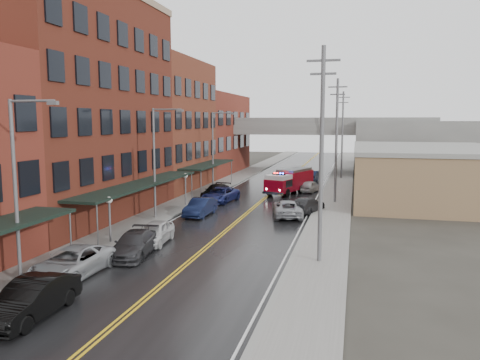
# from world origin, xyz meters

# --- Properties ---
(road) EXTENTS (11.00, 160.00, 0.02)m
(road) POSITION_xyz_m (0.00, 30.00, 0.01)
(road) COLOR black
(road) RESTS_ON ground
(sidewalk_left) EXTENTS (3.00, 160.00, 0.15)m
(sidewalk_left) POSITION_xyz_m (-7.30, 30.00, 0.07)
(sidewalk_left) COLOR slate
(sidewalk_left) RESTS_ON ground
(sidewalk_right) EXTENTS (3.00, 160.00, 0.15)m
(sidewalk_right) POSITION_xyz_m (7.30, 30.00, 0.07)
(sidewalk_right) COLOR slate
(sidewalk_right) RESTS_ON ground
(curb_left) EXTENTS (0.30, 160.00, 0.15)m
(curb_left) POSITION_xyz_m (-5.65, 30.00, 0.07)
(curb_left) COLOR gray
(curb_left) RESTS_ON ground
(curb_right) EXTENTS (0.30, 160.00, 0.15)m
(curb_right) POSITION_xyz_m (5.65, 30.00, 0.07)
(curb_right) COLOR gray
(curb_right) RESTS_ON ground
(brick_building_b) EXTENTS (9.00, 20.00, 18.00)m
(brick_building_b) POSITION_xyz_m (-13.30, 23.00, 9.00)
(brick_building_b) COLOR #4E1D14
(brick_building_b) RESTS_ON ground
(brick_building_c) EXTENTS (9.00, 15.00, 15.00)m
(brick_building_c) POSITION_xyz_m (-13.30, 40.50, 7.50)
(brick_building_c) COLOR brown
(brick_building_c) RESTS_ON ground
(brick_building_far) EXTENTS (9.00, 20.00, 12.00)m
(brick_building_far) POSITION_xyz_m (-13.30, 58.00, 6.00)
(brick_building_far) COLOR maroon
(brick_building_far) RESTS_ON ground
(tan_building) EXTENTS (14.00, 22.00, 5.00)m
(tan_building) POSITION_xyz_m (16.00, 40.00, 2.50)
(tan_building) COLOR olive
(tan_building) RESTS_ON ground
(right_far_block) EXTENTS (18.00, 30.00, 8.00)m
(right_far_block) POSITION_xyz_m (18.00, 70.00, 4.00)
(right_far_block) COLOR slate
(right_far_block) RESTS_ON ground
(awning_1) EXTENTS (2.60, 18.00, 3.09)m
(awning_1) POSITION_xyz_m (-7.49, 23.00, 2.99)
(awning_1) COLOR black
(awning_1) RESTS_ON ground
(awning_2) EXTENTS (2.60, 13.00, 3.09)m
(awning_2) POSITION_xyz_m (-7.49, 40.50, 2.99)
(awning_2) COLOR black
(awning_2) RESTS_ON ground
(globe_lamp_1) EXTENTS (0.44, 0.44, 3.12)m
(globe_lamp_1) POSITION_xyz_m (-6.40, 16.00, 2.31)
(globe_lamp_1) COLOR #59595B
(globe_lamp_1) RESTS_ON ground
(globe_lamp_2) EXTENTS (0.44, 0.44, 3.12)m
(globe_lamp_2) POSITION_xyz_m (-6.40, 30.00, 2.31)
(globe_lamp_2) COLOR #59595B
(globe_lamp_2) RESTS_ON ground
(street_lamp_0) EXTENTS (2.64, 0.22, 9.00)m
(street_lamp_0) POSITION_xyz_m (-6.55, 8.00, 5.19)
(street_lamp_0) COLOR #59595B
(street_lamp_0) RESTS_ON ground
(street_lamp_1) EXTENTS (2.64, 0.22, 9.00)m
(street_lamp_1) POSITION_xyz_m (-6.55, 24.00, 5.19)
(street_lamp_1) COLOR #59595B
(street_lamp_1) RESTS_ON ground
(street_lamp_2) EXTENTS (2.64, 0.22, 9.00)m
(street_lamp_2) POSITION_xyz_m (-6.55, 40.00, 5.19)
(street_lamp_2) COLOR #59595B
(street_lamp_2) RESTS_ON ground
(utility_pole_0) EXTENTS (1.80, 0.24, 12.00)m
(utility_pole_0) POSITION_xyz_m (7.20, 15.00, 6.31)
(utility_pole_0) COLOR #59595B
(utility_pole_0) RESTS_ON ground
(utility_pole_1) EXTENTS (1.80, 0.24, 12.00)m
(utility_pole_1) POSITION_xyz_m (7.20, 35.00, 6.31)
(utility_pole_1) COLOR #59595B
(utility_pole_1) RESTS_ON ground
(utility_pole_2) EXTENTS (1.80, 0.24, 12.00)m
(utility_pole_2) POSITION_xyz_m (7.20, 55.00, 6.31)
(utility_pole_2) COLOR #59595B
(utility_pole_2) RESTS_ON ground
(overpass) EXTENTS (40.00, 10.00, 7.50)m
(overpass) POSITION_xyz_m (0.00, 62.00, 5.99)
(overpass) COLOR slate
(overpass) RESTS_ON ground
(fire_truck) EXTENTS (4.81, 7.72, 2.69)m
(fire_truck) POSITION_xyz_m (2.02, 40.18, 1.46)
(fire_truck) COLOR maroon
(fire_truck) RESTS_ON ground
(parked_car_left_1) EXTENTS (1.80, 4.87, 1.59)m
(parked_car_left_1) POSITION_xyz_m (-3.60, 4.70, 0.80)
(parked_car_left_1) COLOR black
(parked_car_left_1) RESTS_ON ground
(parked_car_left_2) EXTENTS (2.55, 5.38, 1.48)m
(parked_car_left_2) POSITION_xyz_m (-5.00, 9.62, 0.74)
(parked_car_left_2) COLOR #94979B
(parked_car_left_2) RESTS_ON ground
(parked_car_left_3) EXTENTS (2.63, 5.14, 1.43)m
(parked_car_left_3) POSITION_xyz_m (-3.60, 13.79, 0.71)
(parked_car_left_3) COLOR #29292C
(parked_car_left_3) RESTS_ON ground
(parked_car_left_4) EXTENTS (2.11, 4.42, 1.46)m
(parked_car_left_4) POSITION_xyz_m (-3.60, 16.80, 0.73)
(parked_car_left_4) COLOR silver
(parked_car_left_4) RESTS_ON ground
(parked_car_left_5) EXTENTS (1.76, 4.58, 1.49)m
(parked_car_left_5) POSITION_xyz_m (-3.60, 26.06, 0.75)
(parked_car_left_5) COLOR #0E1634
(parked_car_left_5) RESTS_ON ground
(parked_car_left_6) EXTENTS (3.10, 5.50, 1.45)m
(parked_car_left_6) POSITION_xyz_m (-3.86, 33.04, 0.73)
(parked_car_left_6) COLOR navy
(parked_car_left_6) RESTS_ON ground
(parked_car_left_7) EXTENTS (2.33, 4.99, 1.41)m
(parked_car_left_7) POSITION_xyz_m (-5.00, 35.22, 0.70)
(parked_car_left_7) COLOR black
(parked_car_left_7) RESTS_ON ground
(parked_car_right_0) EXTENTS (3.35, 5.50, 1.42)m
(parked_car_right_0) POSITION_xyz_m (3.60, 27.40, 0.71)
(parked_car_right_0) COLOR gray
(parked_car_right_0) RESTS_ON ground
(parked_car_right_1) EXTENTS (3.25, 5.05, 1.36)m
(parked_car_right_1) POSITION_xyz_m (5.00, 29.80, 0.68)
(parked_car_right_1) COLOR #252527
(parked_car_right_1) RESTS_ON ground
(parked_car_right_2) EXTENTS (2.61, 4.20, 1.33)m
(parked_car_right_2) POSITION_xyz_m (4.16, 41.80, 0.67)
(parked_car_right_2) COLOR #B5B5B5
(parked_car_right_2) RESTS_ON ground
(parked_car_right_3) EXTENTS (2.19, 4.60, 1.46)m
(parked_car_right_3) POSITION_xyz_m (3.60, 51.44, 0.73)
(parked_car_right_3) COLOR black
(parked_car_right_3) RESTS_ON ground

